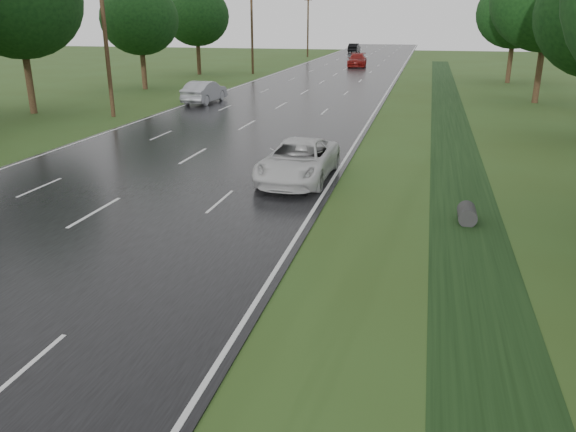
{
  "coord_description": "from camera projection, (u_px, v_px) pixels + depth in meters",
  "views": [
    {
      "loc": [
        10.02,
        -7.0,
        5.88
      ],
      "look_at": [
        6.94,
        5.63,
        1.3
      ],
      "focal_mm": 35.0,
      "sensor_mm": 36.0,
      "label": 1
    }
  ],
  "objects": [
    {
      "name": "utility_pole_far",
      "position": [
        252.0,
        25.0,
        61.33
      ],
      "size": [
        1.6,
        0.26,
        10.0
      ],
      "color": "#3C2318",
      "rests_on": "ground"
    },
    {
      "name": "white_pickup",
      "position": [
        298.0,
        160.0,
        21.35
      ],
      "size": [
        2.54,
        5.36,
        1.48
      ],
      "primitive_type": "imported",
      "rotation": [
        0.0,
        0.0,
        -0.02
      ],
      "color": "silver",
      "rests_on": "road"
    },
    {
      "name": "utility_pole_mid",
      "position": [
        105.0,
        31.0,
        33.84
      ],
      "size": [
        1.6,
        0.26,
        10.0
      ],
      "color": "#3C2318",
      "rests_on": "ground"
    },
    {
      "name": "utility_pole_distant",
      "position": [
        308.0,
        23.0,
        88.81
      ],
      "size": [
        1.6,
        0.26,
        10.0
      ],
      "color": "#3C2318",
      "rests_on": "ground"
    },
    {
      "name": "tree_west_c",
      "position": [
        17.0,
        1.0,
        34.57
      ],
      "size": [
        7.8,
        7.8,
        10.43
      ],
      "color": "#3C2318",
      "rests_on": "ground"
    },
    {
      "name": "edge_stripe_west",
      "position": [
        247.0,
        83.0,
        53.33
      ],
      "size": [
        0.12,
        180.0,
        0.01
      ],
      "primitive_type": "cube",
      "color": "silver",
      "rests_on": "road"
    },
    {
      "name": "center_line",
      "position": [
        316.0,
        85.0,
        51.82
      ],
      "size": [
        0.12,
        180.0,
        0.01
      ],
      "primitive_type": "cube",
      "color": "silver",
      "rests_on": "road"
    },
    {
      "name": "tree_west_d",
      "position": [
        140.0,
        19.0,
        47.58
      ],
      "size": [
        6.6,
        6.6,
        8.8
      ],
      "color": "#3C2318",
      "rests_on": "ground"
    },
    {
      "name": "tree_west_f",
      "position": [
        197.0,
        16.0,
        60.44
      ],
      "size": [
        7.0,
        7.0,
        9.29
      ],
      "color": "#3C2318",
      "rests_on": "ground"
    },
    {
      "name": "edge_stripe_east",
      "position": [
        390.0,
        87.0,
        50.31
      ],
      "size": [
        0.12,
        180.0,
        0.01
      ],
      "primitive_type": "cube",
      "color": "silver",
      "rests_on": "road"
    },
    {
      "name": "road",
      "position": [
        316.0,
        86.0,
        51.83
      ],
      "size": [
        14.0,
        180.0,
        0.04
      ],
      "primitive_type": "cube",
      "color": "black",
      "rests_on": "ground"
    },
    {
      "name": "drainage_ditch",
      "position": [
        456.0,
        156.0,
        25.16
      ],
      "size": [
        2.2,
        120.0,
        0.56
      ],
      "color": "black",
      "rests_on": "ground"
    },
    {
      "name": "tree_east_f",
      "position": [
        516.0,
        13.0,
        52.21
      ],
      "size": [
        7.2,
        7.2,
        9.62
      ],
      "color": "#3C2318",
      "rests_on": "ground"
    },
    {
      "name": "far_car_dark",
      "position": [
        354.0,
        48.0,
        102.03
      ],
      "size": [
        1.77,
        4.84,
        1.58
      ],
      "primitive_type": "imported",
      "rotation": [
        0.0,
        0.0,
        3.12
      ],
      "color": "black",
      "rests_on": "road"
    },
    {
      "name": "silver_sedan",
      "position": [
        205.0,
        92.0,
        40.97
      ],
      "size": [
        1.87,
        4.83,
        1.57
      ],
      "primitive_type": "imported",
      "rotation": [
        0.0,
        0.0,
        3.1
      ],
      "color": "#92949A",
      "rests_on": "road"
    },
    {
      "name": "far_car_red",
      "position": [
        357.0,
        60.0,
        71.74
      ],
      "size": [
        2.68,
        5.78,
        1.64
      ],
      "primitive_type": "imported",
      "rotation": [
        0.0,
        0.0,
        0.07
      ],
      "color": "maroon",
      "rests_on": "road"
    }
  ]
}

